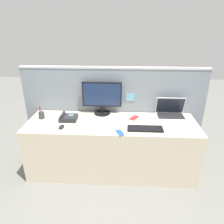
{
  "coord_description": "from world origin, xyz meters",
  "views": [
    {
      "loc": [
        0.13,
        -2.36,
        1.88
      ],
      "look_at": [
        0.0,
        0.05,
        0.83
      ],
      "focal_mm": 33.57,
      "sensor_mm": 36.0,
      "label": 1
    }
  ],
  "objects_px": {
    "desk_phone": "(68,118)",
    "pen_cup": "(42,115)",
    "keyboard_main": "(145,129)",
    "cell_phone_silver_slab": "(32,123)",
    "cell_phone_blue_case": "(120,133)",
    "laptop": "(170,112)",
    "cell_phone_red_case": "(134,118)",
    "desktop_monitor": "(102,97)",
    "computer_mouse_right_hand": "(62,127)"
  },
  "relations": [
    {
      "from": "desk_phone",
      "to": "keyboard_main",
      "type": "bearing_deg",
      "value": -11.97
    },
    {
      "from": "cell_phone_blue_case",
      "to": "desk_phone",
      "type": "bearing_deg",
      "value": 131.88
    },
    {
      "from": "desktop_monitor",
      "to": "cell_phone_red_case",
      "type": "relative_size",
      "value": 3.45
    },
    {
      "from": "computer_mouse_right_hand",
      "to": "cell_phone_red_case",
      "type": "xyz_separation_m",
      "value": [
        0.88,
        0.33,
        -0.01
      ]
    },
    {
      "from": "cell_phone_red_case",
      "to": "desk_phone",
      "type": "bearing_deg",
      "value": -141.32
    },
    {
      "from": "desktop_monitor",
      "to": "cell_phone_silver_slab",
      "type": "xyz_separation_m",
      "value": [
        -0.84,
        -0.37,
        -0.24
      ]
    },
    {
      "from": "cell_phone_blue_case",
      "to": "cell_phone_silver_slab",
      "type": "distance_m",
      "value": 1.1
    },
    {
      "from": "pen_cup",
      "to": "cell_phone_red_case",
      "type": "distance_m",
      "value": 1.21
    },
    {
      "from": "desktop_monitor",
      "to": "cell_phone_blue_case",
      "type": "xyz_separation_m",
      "value": [
        0.25,
        -0.54,
        -0.24
      ]
    },
    {
      "from": "laptop",
      "to": "desk_phone",
      "type": "height_order",
      "value": "laptop"
    },
    {
      "from": "desktop_monitor",
      "to": "desk_phone",
      "type": "height_order",
      "value": "desktop_monitor"
    },
    {
      "from": "laptop",
      "to": "desk_phone",
      "type": "bearing_deg",
      "value": -171.99
    },
    {
      "from": "computer_mouse_right_hand",
      "to": "cell_phone_silver_slab",
      "type": "distance_m",
      "value": 0.41
    },
    {
      "from": "computer_mouse_right_hand",
      "to": "cell_phone_blue_case",
      "type": "relative_size",
      "value": 0.72
    },
    {
      "from": "desktop_monitor",
      "to": "computer_mouse_right_hand",
      "type": "height_order",
      "value": "desktop_monitor"
    },
    {
      "from": "desktop_monitor",
      "to": "cell_phone_silver_slab",
      "type": "distance_m",
      "value": 0.94
    },
    {
      "from": "cell_phone_red_case",
      "to": "cell_phone_silver_slab",
      "type": "relative_size",
      "value": 1.07
    },
    {
      "from": "keyboard_main",
      "to": "cell_phone_blue_case",
      "type": "height_order",
      "value": "keyboard_main"
    },
    {
      "from": "desktop_monitor",
      "to": "cell_phone_red_case",
      "type": "distance_m",
      "value": 0.51
    },
    {
      "from": "pen_cup",
      "to": "cell_phone_red_case",
      "type": "relative_size",
      "value": 1.16
    },
    {
      "from": "cell_phone_blue_case",
      "to": "cell_phone_silver_slab",
      "type": "xyz_separation_m",
      "value": [
        -1.09,
        0.18,
        0.0
      ]
    },
    {
      "from": "pen_cup",
      "to": "cell_phone_blue_case",
      "type": "xyz_separation_m",
      "value": [
        1.03,
        -0.34,
        -0.04
      ]
    },
    {
      "from": "desktop_monitor",
      "to": "laptop",
      "type": "height_order",
      "value": "desktop_monitor"
    },
    {
      "from": "keyboard_main",
      "to": "cell_phone_blue_case",
      "type": "bearing_deg",
      "value": -161.2
    },
    {
      "from": "keyboard_main",
      "to": "cell_phone_silver_slab",
      "type": "height_order",
      "value": "keyboard_main"
    },
    {
      "from": "cell_phone_red_case",
      "to": "cell_phone_silver_slab",
      "type": "bearing_deg",
      "value": -138.05
    },
    {
      "from": "cell_phone_silver_slab",
      "to": "desktop_monitor",
      "type": "bearing_deg",
      "value": 53.75
    },
    {
      "from": "desk_phone",
      "to": "cell_phone_red_case",
      "type": "bearing_deg",
      "value": 7.11
    },
    {
      "from": "laptop",
      "to": "keyboard_main",
      "type": "bearing_deg",
      "value": -133.07
    },
    {
      "from": "cell_phone_blue_case",
      "to": "pen_cup",
      "type": "bearing_deg",
      "value": 138.3
    },
    {
      "from": "cell_phone_blue_case",
      "to": "laptop",
      "type": "bearing_deg",
      "value": 13.1
    },
    {
      "from": "laptop",
      "to": "pen_cup",
      "type": "height_order",
      "value": "laptop"
    },
    {
      "from": "cell_phone_silver_slab",
      "to": "cell_phone_red_case",
      "type": "bearing_deg",
      "value": 40.53
    },
    {
      "from": "cell_phone_blue_case",
      "to": "desktop_monitor",
      "type": "bearing_deg",
      "value": 91.37
    },
    {
      "from": "pen_cup",
      "to": "keyboard_main",
      "type": "bearing_deg",
      "value": -10.07
    },
    {
      "from": "laptop",
      "to": "keyboard_main",
      "type": "distance_m",
      "value": 0.54
    },
    {
      "from": "desktop_monitor",
      "to": "computer_mouse_right_hand",
      "type": "distance_m",
      "value": 0.68
    },
    {
      "from": "computer_mouse_right_hand",
      "to": "cell_phone_red_case",
      "type": "height_order",
      "value": "computer_mouse_right_hand"
    },
    {
      "from": "desk_phone",
      "to": "pen_cup",
      "type": "bearing_deg",
      "value": 175.15
    },
    {
      "from": "keyboard_main",
      "to": "pen_cup",
      "type": "xyz_separation_m",
      "value": [
        -1.32,
        0.23,
        0.04
      ]
    },
    {
      "from": "computer_mouse_right_hand",
      "to": "desktop_monitor",
      "type": "bearing_deg",
      "value": 58.58
    },
    {
      "from": "desktop_monitor",
      "to": "desk_phone",
      "type": "xyz_separation_m",
      "value": [
        -0.42,
        -0.24,
        -0.21
      ]
    },
    {
      "from": "computer_mouse_right_hand",
      "to": "desk_phone",
      "type": "bearing_deg",
      "value": 95.71
    },
    {
      "from": "desktop_monitor",
      "to": "computer_mouse_right_hand",
      "type": "relative_size",
      "value": 5.25
    },
    {
      "from": "desk_phone",
      "to": "cell_phone_blue_case",
      "type": "xyz_separation_m",
      "value": [
        0.67,
        -0.31,
        -0.03
      ]
    },
    {
      "from": "desk_phone",
      "to": "cell_phone_blue_case",
      "type": "relative_size",
      "value": 1.55
    },
    {
      "from": "laptop",
      "to": "cell_phone_red_case",
      "type": "relative_size",
      "value": 2.5
    },
    {
      "from": "keyboard_main",
      "to": "cell_phone_blue_case",
      "type": "distance_m",
      "value": 0.31
    },
    {
      "from": "laptop",
      "to": "cell_phone_red_case",
      "type": "height_order",
      "value": "laptop"
    },
    {
      "from": "keyboard_main",
      "to": "desk_phone",
      "type": "bearing_deg",
      "value": 167.94
    }
  ]
}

